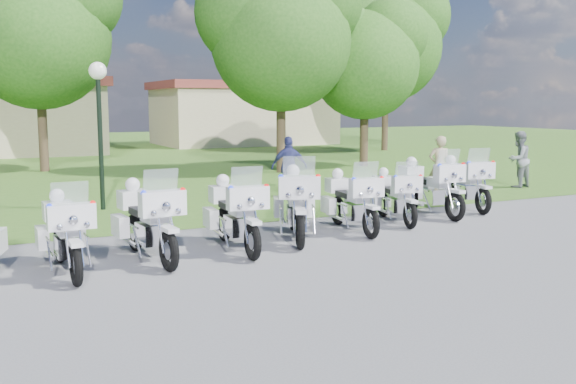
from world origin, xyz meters
name	(u,v)px	position (x,y,z in m)	size (l,w,h in m)	color
ground	(309,252)	(0.00, 0.00, 0.00)	(100.00, 100.00, 0.00)	#5D5D63
grass_lawn	(81,152)	(0.00, 27.00, 0.00)	(100.00, 48.00, 0.01)	#3C6A21
motorcycle_1	(65,232)	(-4.20, 0.51, 0.65)	(0.77, 2.31, 1.55)	black
motorcycle_2	(147,220)	(-2.79, 0.79, 0.69)	(0.92, 2.46, 1.65)	black
motorcycle_3	(235,213)	(-1.13, 0.86, 0.68)	(0.88, 2.41, 1.62)	black
motorcycle_4	(296,202)	(0.34, 1.22, 0.72)	(1.46, 2.43, 1.73)	black
motorcycle_5	(351,200)	(1.74, 1.38, 0.65)	(0.92, 2.30, 1.55)	black
motorcycle_6	(394,195)	(3.18, 1.81, 0.61)	(1.01, 2.13, 1.45)	black
motorcycle_7	(429,186)	(4.50, 2.23, 0.70)	(0.87, 2.48, 1.66)	black
motorcycle_8	(464,182)	(5.91, 2.59, 0.68)	(1.14, 2.38, 1.62)	black
lamp_post	(99,98)	(-2.54, 6.48, 2.85)	(0.44, 0.44, 3.73)	black
tree_1	(36,23)	(-2.95, 17.11, 5.79)	(6.56, 5.60, 8.75)	#38281C
tree_2	(279,27)	(5.38, 12.55, 5.60)	(6.35, 5.42, 8.46)	#38281C
tree_3	(364,55)	(9.70, 13.25, 4.75)	(5.38, 4.59, 7.18)	#38281C
tree_4	(385,37)	(15.94, 20.71, 6.45)	(7.31, 6.24, 9.75)	#38281C
building_east	(243,113)	(11.00, 30.00, 2.07)	(11.44, 7.28, 4.10)	tan
bystander_a	(439,166)	(6.76, 4.60, 0.88)	(0.64, 0.42, 1.76)	tan
bystander_b	(518,160)	(10.31, 5.00, 0.91)	(0.88, 0.69, 1.81)	gray
bystander_c	(289,167)	(2.72, 6.33, 0.88)	(1.03, 0.43, 1.76)	navy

